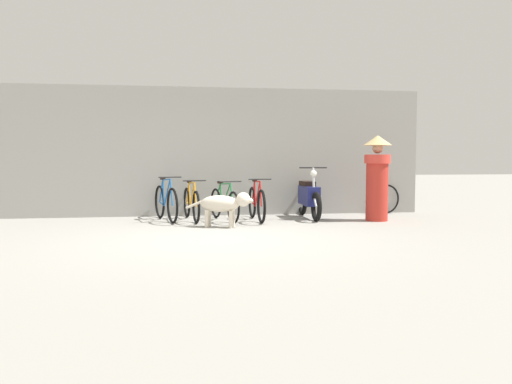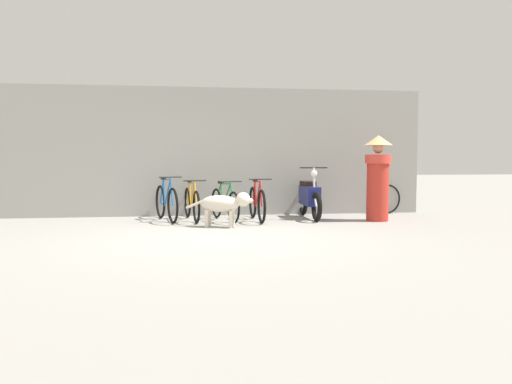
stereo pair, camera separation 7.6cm
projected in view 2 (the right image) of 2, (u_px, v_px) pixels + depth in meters
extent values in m
plane|color=gray|center=(216.00, 239.00, 7.87)|extent=(60.00, 60.00, 0.00)
cube|color=gray|center=(208.00, 152.00, 11.12)|extent=(9.79, 0.20, 2.84)
torus|color=black|center=(173.00, 206.00, 9.72)|extent=(0.25, 0.69, 0.70)
torus|color=black|center=(160.00, 202.00, 10.60)|extent=(0.25, 0.69, 0.70)
cylinder|color=#1959A5|center=(168.00, 193.00, 10.04)|extent=(0.17, 0.47, 0.58)
cylinder|color=#1959A5|center=(164.00, 193.00, 10.30)|extent=(0.06, 0.13, 0.53)
cylinder|color=#1959A5|center=(167.00, 180.00, 10.07)|extent=(0.19, 0.55, 0.06)
cylinder|color=#1959A5|center=(163.00, 204.00, 10.43)|extent=(0.14, 0.36, 0.08)
cylinder|color=#1959A5|center=(162.00, 191.00, 10.46)|extent=(0.11, 0.29, 0.49)
cylinder|color=#1959A5|center=(172.00, 192.00, 9.77)|extent=(0.08, 0.17, 0.52)
cube|color=black|center=(163.00, 178.00, 10.32)|extent=(0.12, 0.19, 0.05)
cylinder|color=black|center=(170.00, 177.00, 9.81)|extent=(0.45, 0.16, 0.02)
torus|color=black|center=(196.00, 207.00, 9.72)|extent=(0.15, 0.65, 0.65)
torus|color=black|center=(188.00, 202.00, 10.76)|extent=(0.15, 0.65, 0.65)
cylinder|color=orange|center=(193.00, 195.00, 10.11)|extent=(0.11, 0.54, 0.54)
cylinder|color=orange|center=(190.00, 195.00, 10.41)|extent=(0.05, 0.14, 0.49)
cylinder|color=orange|center=(192.00, 183.00, 10.15)|extent=(0.13, 0.63, 0.06)
cylinder|color=orange|center=(189.00, 204.00, 10.57)|extent=(0.09, 0.41, 0.08)
cylinder|color=orange|center=(189.00, 193.00, 10.61)|extent=(0.08, 0.32, 0.45)
cylinder|color=orange|center=(196.00, 195.00, 9.78)|extent=(0.06, 0.19, 0.48)
cube|color=black|center=(190.00, 181.00, 10.45)|extent=(0.10, 0.19, 0.05)
cylinder|color=black|center=(195.00, 181.00, 9.84)|extent=(0.46, 0.10, 0.02)
torus|color=black|center=(234.00, 208.00, 9.70)|extent=(0.21, 0.62, 0.63)
torus|color=black|center=(216.00, 203.00, 10.67)|extent=(0.21, 0.62, 0.63)
cylinder|color=#1E7238|center=(227.00, 196.00, 10.06)|extent=(0.16, 0.51, 0.53)
cylinder|color=#1E7238|center=(222.00, 195.00, 10.34)|extent=(0.06, 0.14, 0.48)
cylinder|color=#1E7238|center=(226.00, 184.00, 10.10)|extent=(0.19, 0.60, 0.06)
cylinder|color=#1E7238|center=(219.00, 205.00, 10.49)|extent=(0.13, 0.39, 0.08)
cylinder|color=#1E7238|center=(219.00, 194.00, 10.53)|extent=(0.11, 0.31, 0.44)
cylinder|color=#1E7238|center=(232.00, 195.00, 9.76)|extent=(0.08, 0.19, 0.47)
cube|color=black|center=(221.00, 182.00, 10.38)|extent=(0.11, 0.19, 0.05)
cylinder|color=black|center=(231.00, 182.00, 9.81)|extent=(0.45, 0.14, 0.02)
torus|color=black|center=(262.00, 206.00, 9.73)|extent=(0.09, 0.67, 0.67)
torus|color=black|center=(253.00, 202.00, 10.67)|extent=(0.09, 0.67, 0.67)
cylinder|color=red|center=(258.00, 194.00, 10.08)|extent=(0.05, 0.48, 0.55)
cylinder|color=red|center=(255.00, 194.00, 10.35)|extent=(0.03, 0.13, 0.51)
cylinder|color=red|center=(258.00, 182.00, 10.11)|extent=(0.06, 0.56, 0.06)
cylinder|color=red|center=(254.00, 204.00, 10.50)|extent=(0.05, 0.37, 0.08)
cylinder|color=red|center=(254.00, 192.00, 10.53)|extent=(0.04, 0.29, 0.47)
cylinder|color=red|center=(261.00, 194.00, 9.78)|extent=(0.04, 0.17, 0.49)
cube|color=black|center=(255.00, 180.00, 10.38)|extent=(0.08, 0.18, 0.05)
cylinder|color=black|center=(260.00, 179.00, 9.83)|extent=(0.46, 0.05, 0.02)
torus|color=black|center=(317.00, 207.00, 10.03)|extent=(0.10, 0.60, 0.60)
torus|color=black|center=(303.00, 202.00, 11.23)|extent=(0.10, 0.60, 0.60)
cube|color=navy|center=(310.00, 196.00, 10.62)|extent=(0.28, 0.88, 0.40)
cube|color=black|center=(308.00, 184.00, 10.76)|extent=(0.24, 0.57, 0.10)
cylinder|color=silver|center=(314.00, 182.00, 10.22)|extent=(0.05, 0.14, 0.61)
cylinder|color=silver|center=(316.00, 202.00, 10.11)|extent=(0.04, 0.21, 0.21)
cylinder|color=black|center=(314.00, 168.00, 10.25)|extent=(0.58, 0.03, 0.03)
sphere|color=silver|center=(314.00, 174.00, 10.23)|extent=(0.14, 0.14, 0.14)
ellipsoid|color=beige|center=(220.00, 204.00, 9.20)|extent=(0.80, 0.55, 0.31)
cylinder|color=beige|center=(233.00, 218.00, 9.25)|extent=(0.09, 0.09, 0.32)
cylinder|color=beige|center=(231.00, 219.00, 9.09)|extent=(0.09, 0.09, 0.32)
cylinder|color=beige|center=(209.00, 218.00, 9.35)|extent=(0.09, 0.09, 0.32)
cylinder|color=beige|center=(207.00, 219.00, 9.19)|extent=(0.09, 0.09, 0.32)
sphere|color=beige|center=(243.00, 199.00, 9.10)|extent=(0.34, 0.34, 0.26)
ellipsoid|color=beige|center=(249.00, 201.00, 9.08)|extent=(0.17, 0.15, 0.10)
cylinder|color=beige|center=(194.00, 205.00, 9.31)|extent=(0.32, 0.16, 0.17)
cylinder|color=#B72D23|center=(378.00, 188.00, 10.13)|extent=(0.59, 0.59, 1.35)
cylinder|color=#D63C32|center=(378.00, 159.00, 10.09)|extent=(0.69, 0.69, 0.18)
sphere|color=tan|center=(378.00, 148.00, 10.08)|extent=(0.28, 0.28, 0.21)
cone|color=tan|center=(378.00, 140.00, 10.07)|extent=(0.76, 0.76, 0.20)
torus|color=black|center=(388.00, 199.00, 11.50)|extent=(0.67, 0.18, 0.67)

